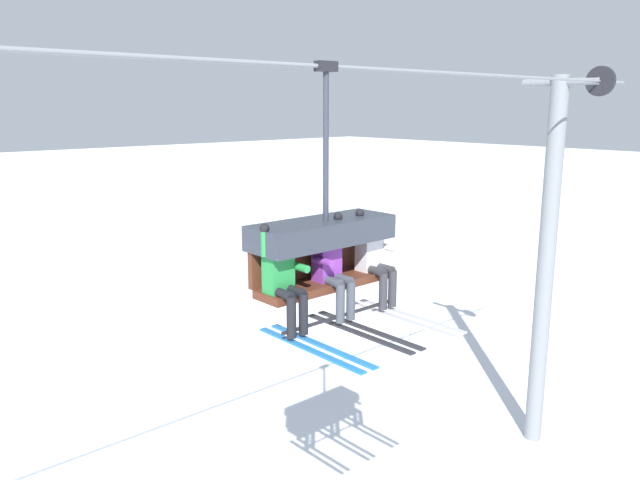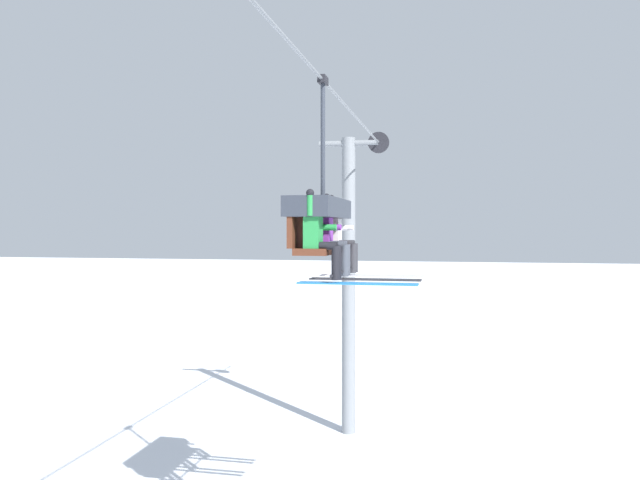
# 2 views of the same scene
# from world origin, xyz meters

# --- Properties ---
(lift_tower_far) EXTENTS (0.36, 1.88, 8.03)m
(lift_tower_far) POSITION_xyz_m (8.03, -0.02, 4.18)
(lift_tower_far) COLOR slate
(lift_tower_far) RESTS_ON ground_plane
(lift_cable) EXTENTS (18.26, 0.05, 0.05)m
(lift_cable) POSITION_xyz_m (-0.09, -0.80, 7.75)
(lift_cable) COLOR slate
(chairlift_chair) EXTENTS (1.93, 0.74, 3.03)m
(chairlift_chair) POSITION_xyz_m (1.03, -0.73, 5.65)
(chairlift_chair) COLOR #512819
(skier_green) EXTENTS (0.48, 1.70, 1.34)m
(skier_green) POSITION_xyz_m (0.27, -0.94, 5.36)
(skier_green) COLOR #23843D
(skier_purple) EXTENTS (0.48, 1.70, 1.34)m
(skier_purple) POSITION_xyz_m (1.03, -0.94, 5.36)
(skier_purple) COLOR purple
(skier_white) EXTENTS (0.48, 1.70, 1.34)m
(skier_white) POSITION_xyz_m (1.78, -0.94, 5.36)
(skier_white) COLOR silver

